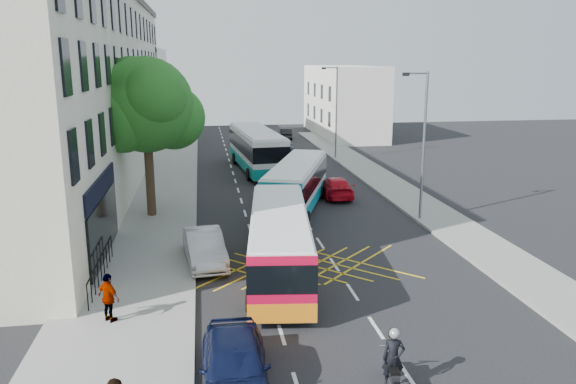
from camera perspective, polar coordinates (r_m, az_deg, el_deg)
name	(u,v)px	position (r m, az deg, el deg)	size (l,w,h in m)	color
ground	(376,328)	(19.56, 8.94, -13.47)	(120.00, 120.00, 0.00)	black
pavement_left	(152,216)	(32.88, -13.64, -2.37)	(5.00, 70.00, 0.15)	gray
pavement_right	(420,205)	(35.26, 13.23, -1.29)	(3.00, 70.00, 0.15)	gray
terrace_main	(76,89)	(41.97, -20.72, 9.75)	(8.30, 45.00, 13.50)	beige
terrace_far	(130,91)	(72.17, -15.76, 9.86)	(8.00, 20.00, 10.00)	silver
building_right	(343,101)	(66.83, 5.62, 9.19)	(6.00, 18.00, 8.00)	silver
street_tree	(146,106)	(31.77, -14.28, 8.47)	(6.30, 5.70, 8.80)	#382619
lamp_near	(422,138)	(31.17, 13.48, 5.33)	(1.45, 0.15, 8.00)	slate
lamp_far	(335,108)	(50.15, 4.82, 8.55)	(1.45, 0.15, 8.00)	slate
railings	(101,267)	(23.67, -18.48, -7.25)	(0.08, 5.60, 1.14)	black
bus_near	(279,242)	(23.02, -0.88, -5.13)	(3.50, 10.17, 2.80)	silver
bus_mid	(297,185)	(33.35, 0.88, 0.74)	(5.56, 10.27, 2.83)	silver
bus_far	(257,149)	(45.22, -3.21, 4.37)	(3.71, 11.89, 3.29)	silver
motorbike	(393,361)	(15.99, 10.62, -16.55)	(0.71, 2.06, 1.83)	black
parked_car_blue	(235,366)	(15.77, -5.44, -17.17)	(1.84, 4.57, 1.56)	black
parked_car_silver	(205,247)	(24.95, -8.48, -5.59)	(1.55, 4.45, 1.47)	#B1B2B9
red_hatchback	(335,187)	(36.69, 4.83, 0.51)	(1.82, 4.47, 1.30)	red
distant_car_grey	(258,141)	(57.07, -3.10, 5.16)	(2.20, 4.76, 1.32)	#3A3D41
distant_car_silver	(283,143)	(56.40, -0.51, 5.02)	(1.42, 3.52, 1.20)	#A3A5AA
distant_car_dark	(286,134)	(63.38, -0.22, 5.94)	(1.28, 3.66, 1.21)	black
pedestrian_far	(109,298)	(20.01, -17.75, -10.19)	(0.99, 0.41, 1.69)	gray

